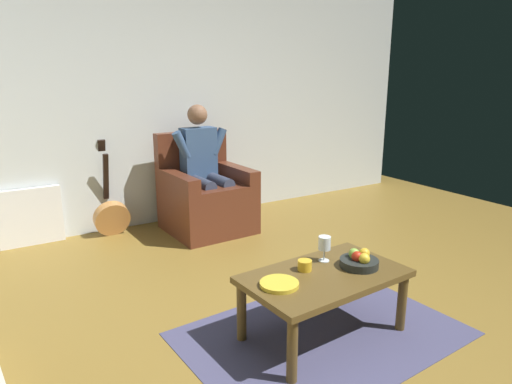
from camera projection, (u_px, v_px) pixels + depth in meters
ground_plane at (360, 342)px, 2.82m from camera, size 7.32×7.32×0.00m
wall_back at (172, 99)px, 4.90m from camera, size 6.50×0.06×2.66m
rug at (322, 333)px, 2.90m from camera, size 1.77×1.28×0.01m
armchair at (206, 198)px, 4.76m from camera, size 0.82×0.83×1.00m
person_seated at (205, 165)px, 4.67m from camera, size 0.62×0.62×1.29m
coffee_table at (324, 282)px, 2.81m from camera, size 1.03×0.64×0.42m
guitar at (111, 215)px, 4.62m from camera, size 0.35×0.31×0.96m
radiator at (30, 217)px, 4.35m from camera, size 0.57×0.06×0.56m
wine_glass_near at (324, 245)px, 2.95m from camera, size 0.08×0.08×0.17m
fruit_bowl at (359, 261)px, 2.89m from camera, size 0.24×0.24×0.11m
decorative_dish at (279, 284)px, 2.63m from camera, size 0.23×0.23×0.02m
candle_jar at (305, 265)px, 2.83m from camera, size 0.09×0.09×0.07m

